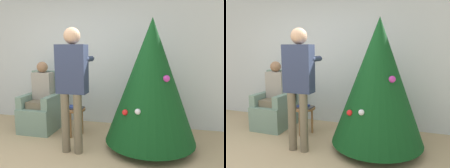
% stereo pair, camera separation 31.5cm
% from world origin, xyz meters
% --- Properties ---
extents(wall_back, '(8.00, 0.06, 2.70)m').
position_xyz_m(wall_back, '(0.00, 2.23, 1.35)').
color(wall_back, silver).
rests_on(wall_back, ground_plane).
extents(christmas_tree, '(1.36, 1.36, 1.95)m').
position_xyz_m(christmas_tree, '(1.30, 1.27, 1.03)').
color(christmas_tree, brown).
rests_on(christmas_tree, ground_plane).
extents(armchair, '(0.61, 0.72, 1.09)m').
position_xyz_m(armchair, '(-0.72, 1.60, 0.37)').
color(armchair, gray).
rests_on(armchair, ground_plane).
extents(person_seated, '(0.36, 0.46, 1.27)m').
position_xyz_m(person_seated, '(-0.72, 1.57, 0.70)').
color(person_seated, '#6B604C').
rests_on(person_seated, ground_plane).
extents(person_standing, '(0.45, 0.57, 1.80)m').
position_xyz_m(person_standing, '(0.21, 0.87, 1.09)').
color(person_standing, '#6B604C').
rests_on(person_standing, ground_plane).
extents(side_stool, '(0.41, 0.41, 0.48)m').
position_xyz_m(side_stool, '(-0.03, 1.44, 0.40)').
color(side_stool, olive).
rests_on(side_stool, ground_plane).
extents(laptop, '(0.34, 0.21, 0.02)m').
position_xyz_m(laptop, '(-0.03, 1.44, 0.49)').
color(laptop, '#38383D').
rests_on(laptop, side_stool).
extents(book, '(0.18, 0.15, 0.02)m').
position_xyz_m(book, '(-0.03, 1.44, 0.51)').
color(book, navy).
rests_on(book, laptop).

